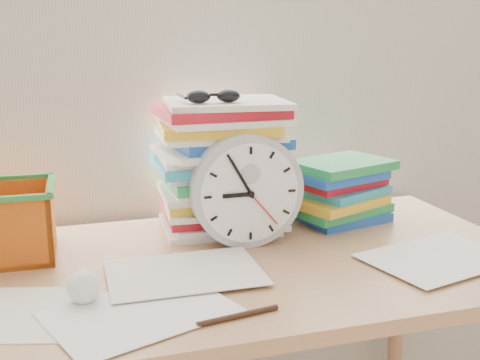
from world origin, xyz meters
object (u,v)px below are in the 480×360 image
object	(u,v)px
desk	(216,294)
book_stack	(340,190)
paper_stack	(222,165)
clock	(247,191)

from	to	relation	value
desk	book_stack	xyz separation A→B (m)	(0.39, 0.19, 0.15)
paper_stack	clock	world-z (taller)	paper_stack
paper_stack	book_stack	world-z (taller)	paper_stack
book_stack	desk	bearing A→B (deg)	-153.30
paper_stack	desk	bearing A→B (deg)	-108.50
desk	book_stack	distance (m)	0.46
paper_stack	clock	xyz separation A→B (m)	(0.02, -0.14, -0.03)
paper_stack	book_stack	xyz separation A→B (m)	(0.31, -0.03, -0.08)
desk	paper_stack	distance (m)	0.33
clock	book_stack	size ratio (longest dim) A/B	0.97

